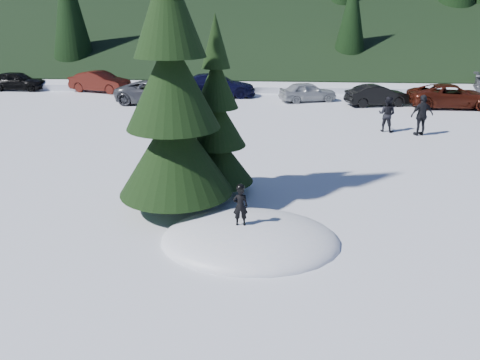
# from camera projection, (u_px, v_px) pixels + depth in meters

# --- Properties ---
(ground) EXTENTS (200.00, 200.00, 0.00)m
(ground) POSITION_uv_depth(u_px,v_px,m) (250.00, 241.00, 11.68)
(ground) COLOR white
(ground) RESTS_ON ground
(snow_mound) EXTENTS (4.48, 3.52, 0.96)m
(snow_mound) POSITION_uv_depth(u_px,v_px,m) (250.00, 241.00, 11.68)
(snow_mound) COLOR silver
(snow_mound) RESTS_ON ground
(spruce_tall) EXTENTS (3.20, 3.20, 8.60)m
(spruce_tall) POSITION_uv_depth(u_px,v_px,m) (172.00, 94.00, 12.39)
(spruce_tall) COLOR black
(spruce_tall) RESTS_ON ground
(spruce_short) EXTENTS (2.20, 2.20, 5.37)m
(spruce_short) POSITION_uv_depth(u_px,v_px,m) (217.00, 128.00, 14.05)
(spruce_short) COLOR black
(spruce_short) RESTS_ON ground
(child_skier) EXTENTS (0.38, 0.26, 0.99)m
(child_skier) POSITION_uv_depth(u_px,v_px,m) (240.00, 206.00, 11.27)
(child_skier) COLOR black
(child_skier) RESTS_ON snow_mound
(adult_0) EXTENTS (1.01, 0.93, 1.66)m
(adult_0) POSITION_uv_depth(u_px,v_px,m) (387.00, 114.00, 21.95)
(adult_0) COLOR black
(adult_0) RESTS_ON ground
(adult_1) EXTENTS (1.18, 0.75, 1.86)m
(adult_1) POSITION_uv_depth(u_px,v_px,m) (422.00, 115.00, 21.24)
(adult_1) COLOR black
(adult_1) RESTS_ON ground
(car_0) EXTENTS (3.96, 1.61, 1.34)m
(car_0) POSITION_uv_depth(u_px,v_px,m) (17.00, 81.00, 33.46)
(car_0) COLOR black
(car_0) RESTS_ON ground
(car_1) EXTENTS (4.58, 2.61, 1.43)m
(car_1) POSITION_uv_depth(u_px,v_px,m) (100.00, 82.00, 32.76)
(car_1) COLOR #3C100B
(car_1) RESTS_ON ground
(car_2) EXTENTS (5.33, 2.81, 1.43)m
(car_2) POSITION_uv_depth(u_px,v_px,m) (159.00, 92.00, 28.57)
(car_2) COLOR #4A4B51
(car_2) RESTS_ON ground
(car_3) EXTENTS (5.21, 2.33, 1.48)m
(car_3) POSITION_uv_depth(u_px,v_px,m) (217.00, 85.00, 31.00)
(car_3) COLOR black
(car_3) RESTS_ON ground
(car_4) EXTENTS (3.83, 2.47, 1.21)m
(car_4) POSITION_uv_depth(u_px,v_px,m) (308.00, 92.00, 29.36)
(car_4) COLOR #95999D
(car_4) RESTS_ON ground
(car_5) EXTENTS (3.96, 2.12, 1.24)m
(car_5) POSITION_uv_depth(u_px,v_px,m) (378.00, 95.00, 28.03)
(car_5) COLOR black
(car_5) RESTS_ON ground
(car_6) EXTENTS (4.93, 2.31, 1.36)m
(car_6) POSITION_uv_depth(u_px,v_px,m) (452.00, 96.00, 27.43)
(car_6) COLOR #3D140B
(car_6) RESTS_ON ground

